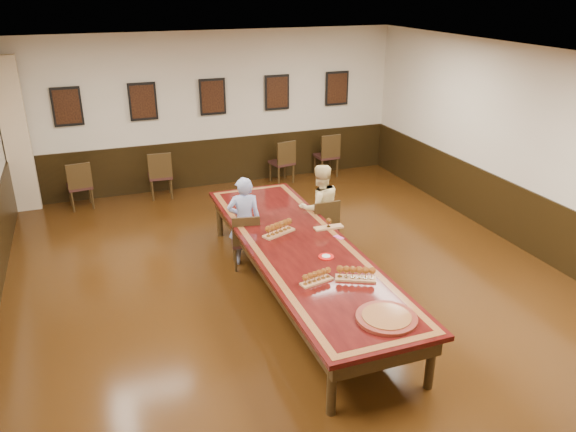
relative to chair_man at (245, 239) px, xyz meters
name	(u,v)px	position (x,y,z in m)	size (l,w,h in m)	color
floor	(300,294)	(0.47, -1.10, -0.45)	(8.00, 10.00, 0.02)	black
ceiling	(303,61)	(0.47, -1.10, 2.77)	(8.00, 10.00, 0.02)	white
wall_back	(213,111)	(0.47, 3.91, 1.16)	(8.00, 0.02, 3.20)	beige
wall_right	(544,157)	(4.48, -1.10, 1.16)	(0.02, 10.00, 3.20)	beige
chair_man	(245,239)	(0.00, 0.00, 0.00)	(0.41, 0.45, 0.89)	#321816
chair_woman	(322,225)	(1.31, 0.08, 0.02)	(0.43, 0.47, 0.92)	#321816
spare_chair_a	(79,185)	(-2.31, 3.44, 0.03)	(0.44, 0.48, 0.95)	#321816
spare_chair_b	(160,174)	(-0.77, 3.49, 0.04)	(0.46, 0.50, 0.98)	#321816
spare_chair_c	(282,161)	(1.85, 3.51, 0.03)	(0.45, 0.49, 0.95)	#321816
spare_chair_d	(326,154)	(2.94, 3.58, 0.05)	(0.46, 0.50, 0.98)	#321816
person_man	(244,221)	(0.02, 0.09, 0.26)	(0.52, 0.34, 1.41)	#4E66C4
person_woman	(320,208)	(1.30, 0.18, 0.28)	(0.71, 0.56, 1.44)	#F9E09B
pink_phone	(339,237)	(1.07, -1.03, 0.31)	(0.07, 0.15, 0.01)	#D8489C
curtain	(16,136)	(-3.28, 3.72, 1.01)	(0.45, 0.18, 2.90)	#C9AE8A
wainscoting	(301,262)	(0.47, -1.10, 0.06)	(8.00, 10.00, 1.00)	black
conference_table	(301,255)	(0.47, -1.10, 0.17)	(1.40, 5.00, 0.76)	black
posters	(213,97)	(0.47, 3.84, 1.46)	(6.14, 0.04, 0.74)	black
flight_a	(279,229)	(0.32, -0.63, 0.40)	(0.53, 0.35, 0.19)	#A26F43
flight_b	(329,224)	(1.07, -0.69, 0.38)	(0.44, 0.14, 0.16)	#A26F43
flight_c	(317,277)	(0.28, -2.10, 0.38)	(0.44, 0.22, 0.16)	#A26F43
flight_d	(356,274)	(0.75, -2.20, 0.39)	(0.51, 0.35, 0.18)	#A26F43
red_plate_grp	(326,257)	(0.66, -1.53, 0.32)	(0.20, 0.20, 0.03)	red
carved_platter	(386,318)	(0.67, -3.09, 0.33)	(0.79, 0.79, 0.05)	#571811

